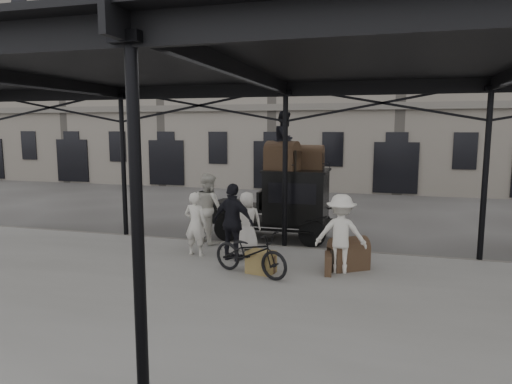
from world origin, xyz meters
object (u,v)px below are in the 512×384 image
(porter_left, at_px, (195,224))
(steamer_trunk_roof_near, at_px, (282,158))
(porter_official, at_px, (233,222))
(steamer_trunk_platform, at_px, (348,256))
(bicycle, at_px, (250,253))
(taxi, at_px, (286,201))

(porter_left, xyz_separation_m, steamer_trunk_roof_near, (1.69, 2.64, 1.56))
(porter_official, distance_m, steamer_trunk_platform, 2.89)
(bicycle, bearing_deg, steamer_trunk_roof_near, 21.38)
(steamer_trunk_roof_near, bearing_deg, taxi, 87.13)
(porter_left, bearing_deg, steamer_trunk_platform, -175.88)
(taxi, height_order, steamer_trunk_platform, taxi)
(taxi, distance_m, steamer_trunk_roof_near, 1.36)
(taxi, distance_m, bicycle, 4.05)
(steamer_trunk_platform, bearing_deg, porter_left, 145.40)
(porter_official, relative_size, steamer_trunk_platform, 2.22)
(taxi, height_order, steamer_trunk_roof_near, steamer_trunk_roof_near)
(taxi, distance_m, porter_left, 3.39)
(taxi, xyz_separation_m, bicycle, (0.03, -4.01, -0.54))
(steamer_trunk_roof_near, distance_m, steamer_trunk_platform, 4.07)
(taxi, bearing_deg, bicycle, -89.55)
(bicycle, height_order, steamer_trunk_platform, bicycle)
(porter_left, distance_m, bicycle, 2.15)
(bicycle, xyz_separation_m, steamer_trunk_platform, (2.09, 1.03, -0.19))
(steamer_trunk_roof_near, bearing_deg, porter_left, -107.52)
(bicycle, height_order, steamer_trunk_roof_near, steamer_trunk_roof_near)
(porter_left, xyz_separation_m, bicycle, (1.81, -1.12, -0.32))
(porter_official, xyz_separation_m, steamer_trunk_platform, (2.82, 0.05, -0.64))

